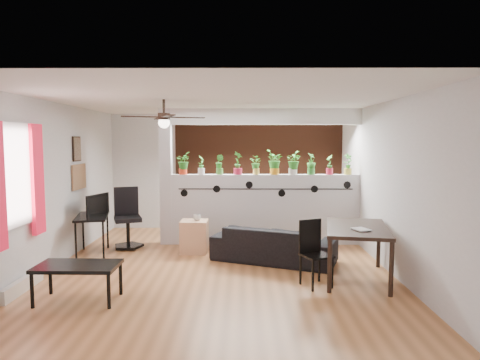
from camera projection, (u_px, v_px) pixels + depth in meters
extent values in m
cube|color=#9B5F32|center=(220.00, 269.00, 6.83)|extent=(6.30, 7.10, 0.10)
cube|color=#B7B7BA|center=(227.00, 171.00, 9.71)|extent=(6.30, 0.04, 2.90)
cube|color=#B7B7BA|center=(200.00, 220.00, 3.70)|extent=(6.30, 0.04, 2.90)
cube|color=#B7B7BA|center=(53.00, 185.00, 6.72)|extent=(0.04, 7.10, 2.90)
cube|color=#B7B7BA|center=(386.00, 185.00, 6.69)|extent=(0.04, 7.10, 2.90)
cube|color=white|center=(219.00, 98.00, 6.59)|extent=(6.30, 7.10, 0.10)
cube|color=#BCBCC1|center=(265.00, 209.00, 8.25)|extent=(3.60, 0.18, 1.35)
cube|color=silver|center=(266.00, 117.00, 8.09)|extent=(3.60, 0.18, 0.30)
cube|color=#BCBCC1|center=(166.00, 177.00, 8.21)|extent=(0.22, 0.20, 2.60)
cube|color=#9B4A2D|center=(262.00, 172.00, 9.66)|extent=(3.90, 0.05, 2.60)
cube|color=black|center=(266.00, 189.00, 8.12)|extent=(3.31, 0.01, 0.02)
cylinder|color=black|center=(184.00, 193.00, 8.14)|extent=(0.14, 0.01, 0.14)
cylinder|color=black|center=(217.00, 189.00, 8.13)|extent=(0.14, 0.01, 0.14)
cylinder|color=black|center=(249.00, 185.00, 8.11)|extent=(0.14, 0.01, 0.14)
cylinder|color=black|center=(282.00, 193.00, 8.13)|extent=(0.14, 0.01, 0.14)
cylinder|color=black|center=(314.00, 189.00, 8.11)|extent=(0.14, 0.01, 0.14)
cylinder|color=black|center=(347.00, 185.00, 8.10)|extent=(0.14, 0.01, 0.14)
cube|color=white|center=(14.00, 175.00, 5.51)|extent=(0.02, 0.95, 1.25)
cube|color=silver|center=(15.00, 175.00, 5.51)|extent=(0.04, 1.05, 1.35)
cube|color=red|center=(37.00, 179.00, 6.01)|extent=(0.06, 0.30, 1.55)
cube|color=silver|center=(23.00, 285.00, 5.64)|extent=(0.08, 1.00, 0.18)
cube|color=brown|center=(79.00, 177.00, 7.67)|extent=(0.03, 0.60, 0.45)
cube|color=#8C7259|center=(77.00, 149.00, 7.57)|extent=(0.03, 0.30, 0.40)
cube|color=black|center=(77.00, 149.00, 7.57)|extent=(0.02, 0.34, 0.44)
cylinder|color=black|center=(164.00, 106.00, 6.31)|extent=(0.04, 0.04, 0.20)
cylinder|color=black|center=(164.00, 116.00, 6.32)|extent=(0.18, 0.18, 0.10)
sphere|color=white|center=(164.00, 123.00, 6.33)|extent=(0.17, 0.17, 0.17)
cube|color=black|center=(187.00, 118.00, 6.43)|extent=(0.55, 0.29, 0.01)
cube|color=black|center=(160.00, 118.00, 6.64)|extent=(0.29, 0.55, 0.01)
cube|color=black|center=(141.00, 117.00, 6.21)|extent=(0.55, 0.29, 0.01)
cube|color=black|center=(168.00, 116.00, 6.00)|extent=(0.29, 0.55, 0.01)
cylinder|color=red|center=(183.00, 171.00, 8.20)|extent=(0.16, 0.16, 0.12)
imported|color=#1B601B|center=(183.00, 161.00, 8.18)|extent=(0.21, 0.24, 0.33)
cylinder|color=silver|center=(201.00, 171.00, 8.19)|extent=(0.13, 0.13, 0.12)
imported|color=#1B601B|center=(201.00, 162.00, 8.18)|extent=(0.18, 0.21, 0.27)
cylinder|color=#4B9636|center=(220.00, 171.00, 8.19)|extent=(0.13, 0.13, 0.12)
imported|color=#1B601B|center=(220.00, 162.00, 8.18)|extent=(0.24, 0.22, 0.28)
cylinder|color=#B31C3D|center=(238.00, 171.00, 8.19)|extent=(0.16, 0.16, 0.12)
imported|color=#1B601B|center=(238.00, 160.00, 8.17)|extent=(0.29, 0.30, 0.35)
cylinder|color=#DBBD4D|center=(256.00, 171.00, 8.19)|extent=(0.12, 0.12, 0.12)
imported|color=#1B601B|center=(256.00, 162.00, 8.17)|extent=(0.23, 0.22, 0.26)
cylinder|color=orange|center=(274.00, 171.00, 8.18)|extent=(0.17, 0.17, 0.12)
imported|color=#1B601B|center=(275.00, 160.00, 8.16)|extent=(0.27, 0.30, 0.37)
cylinder|color=silver|center=(293.00, 171.00, 8.18)|extent=(0.16, 0.16, 0.12)
imported|color=#1B601B|center=(293.00, 160.00, 8.16)|extent=(0.21, 0.25, 0.35)
cylinder|color=#338C33|center=(311.00, 171.00, 8.18)|extent=(0.14, 0.14, 0.12)
imported|color=#1B601B|center=(311.00, 161.00, 8.16)|extent=(0.22, 0.25, 0.31)
cylinder|color=#C21F40|center=(329.00, 171.00, 8.18)|extent=(0.13, 0.13, 0.12)
imported|color=#1B601B|center=(330.00, 162.00, 8.16)|extent=(0.19, 0.22, 0.28)
cylinder|color=#CEC648|center=(348.00, 171.00, 8.18)|extent=(0.14, 0.14, 0.12)
imported|color=#1B601B|center=(348.00, 161.00, 8.16)|extent=(0.23, 0.20, 0.31)
imported|color=black|center=(274.00, 245.00, 7.07)|extent=(2.05, 1.40, 0.56)
cube|color=tan|center=(194.00, 236.00, 7.63)|extent=(0.48, 0.43, 0.58)
imported|color=gray|center=(197.00, 217.00, 7.60)|extent=(0.17, 0.17, 0.11)
cube|color=black|center=(92.00, 216.00, 7.41)|extent=(0.72, 1.06, 0.04)
cylinder|color=black|center=(76.00, 243.00, 6.97)|extent=(0.03, 0.03, 0.67)
cylinder|color=black|center=(103.00, 241.00, 7.06)|extent=(0.03, 0.03, 0.67)
cylinder|color=black|center=(83.00, 232.00, 7.83)|extent=(0.03, 0.03, 0.67)
cylinder|color=black|center=(108.00, 231.00, 7.93)|extent=(0.03, 0.03, 0.67)
imported|color=black|center=(95.00, 208.00, 7.55)|extent=(0.34, 0.16, 0.19)
cylinder|color=black|center=(128.00, 246.00, 7.94)|extent=(0.57, 0.57, 0.04)
cylinder|color=black|center=(128.00, 233.00, 7.92)|extent=(0.07, 0.07, 0.49)
cube|color=black|center=(128.00, 219.00, 7.90)|extent=(0.60, 0.60, 0.08)
cube|color=black|center=(126.00, 201.00, 8.07)|extent=(0.44, 0.22, 0.53)
cube|color=black|center=(357.00, 228.00, 6.13)|extent=(1.10, 1.53, 0.05)
cylinder|color=black|center=(330.00, 266.00, 5.59)|extent=(0.06, 0.06, 0.71)
cylinder|color=black|center=(391.00, 269.00, 5.44)|extent=(0.06, 0.06, 0.71)
cylinder|color=black|center=(329.00, 243.00, 6.88)|extent=(0.06, 0.06, 0.71)
cylinder|color=black|center=(379.00, 245.00, 6.73)|extent=(0.06, 0.06, 0.71)
imported|color=gray|center=(356.00, 230.00, 5.83)|extent=(0.26, 0.30, 0.02)
cube|color=black|center=(316.00, 255.00, 5.82)|extent=(0.48, 0.48, 0.03)
cube|color=black|center=(310.00, 236.00, 5.95)|extent=(0.33, 0.17, 0.46)
cube|color=black|center=(313.00, 276.00, 5.64)|extent=(0.03, 0.03, 0.43)
cube|color=black|center=(332.00, 273.00, 5.76)|extent=(0.03, 0.03, 0.43)
cube|color=black|center=(301.00, 253.00, 5.90)|extent=(0.03, 0.03, 0.89)
cube|color=black|center=(319.00, 251.00, 6.02)|extent=(0.03, 0.03, 0.89)
cube|color=black|center=(78.00, 266.00, 5.29)|extent=(1.00, 0.57, 0.04)
cylinder|color=black|center=(32.00, 291.00, 5.08)|extent=(0.04, 0.04, 0.42)
cylinder|color=black|center=(109.00, 291.00, 5.06)|extent=(0.04, 0.04, 0.42)
cylinder|color=black|center=(50.00, 278.00, 5.55)|extent=(0.04, 0.04, 0.42)
cylinder|color=black|center=(121.00, 279.00, 5.53)|extent=(0.04, 0.04, 0.42)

